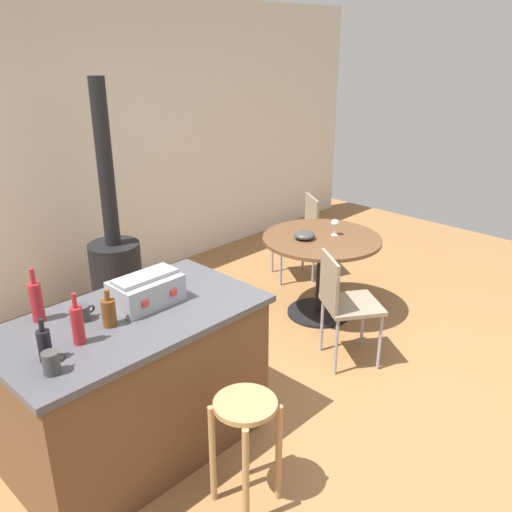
% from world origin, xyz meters
% --- Properties ---
extents(ground_plane, '(8.80, 8.80, 0.00)m').
position_xyz_m(ground_plane, '(0.00, 0.00, 0.00)').
color(ground_plane, olive).
extents(back_wall, '(8.00, 0.10, 2.70)m').
position_xyz_m(back_wall, '(0.00, 2.84, 1.35)').
color(back_wall, beige).
rests_on(back_wall, ground_plane).
extents(kitchen_island, '(1.48, 0.83, 0.92)m').
position_xyz_m(kitchen_island, '(-0.90, 0.58, 0.46)').
color(kitchen_island, brown).
rests_on(kitchen_island, ground_plane).
extents(wooden_stool, '(0.33, 0.33, 0.63)m').
position_xyz_m(wooden_stool, '(-0.74, -0.15, 0.46)').
color(wooden_stool, '#A37A4C').
rests_on(wooden_stool, ground_plane).
extents(dining_table, '(1.02, 1.02, 0.74)m').
position_xyz_m(dining_table, '(1.23, 0.88, 0.57)').
color(dining_table, black).
rests_on(dining_table, ground_plane).
extents(folding_chair_near, '(0.55, 0.55, 0.85)m').
position_xyz_m(folding_chair_near, '(1.75, 1.55, 0.50)').
color(folding_chair_near, '#7F705B').
rests_on(folding_chair_near, ground_plane).
extents(folding_chair_far, '(0.56, 0.56, 0.88)m').
position_xyz_m(folding_chair_far, '(0.74, 0.29, 0.52)').
color(folding_chair_far, '#7F705B').
rests_on(folding_chair_far, ground_plane).
extents(wood_stove, '(0.44, 0.45, 2.06)m').
position_xyz_m(wood_stove, '(-0.04, 2.13, 0.51)').
color(wood_stove, black).
rests_on(wood_stove, ground_plane).
extents(toolbox, '(0.39, 0.26, 0.18)m').
position_xyz_m(toolbox, '(-0.75, 0.63, 1.00)').
color(toolbox, gray).
rests_on(toolbox, kitchen_island).
extents(bottle_0, '(0.06, 0.06, 0.22)m').
position_xyz_m(bottle_0, '(-1.43, 0.49, 1.00)').
color(bottle_0, black).
rests_on(bottle_0, kitchen_island).
extents(bottle_1, '(0.07, 0.07, 0.21)m').
position_xyz_m(bottle_1, '(-1.03, 0.56, 1.00)').
color(bottle_1, '#603314').
rests_on(bottle_1, kitchen_island).
extents(bottle_2, '(0.07, 0.07, 0.30)m').
position_xyz_m(bottle_2, '(-1.27, 0.89, 1.03)').
color(bottle_2, maroon).
rests_on(bottle_2, kitchen_island).
extents(bottle_3, '(0.06, 0.06, 0.27)m').
position_xyz_m(bottle_3, '(-1.24, 0.52, 1.02)').
color(bottle_3, maroon).
rests_on(bottle_3, kitchen_island).
extents(cup_0, '(0.12, 0.08, 0.11)m').
position_xyz_m(cup_0, '(-1.46, 0.37, 0.97)').
color(cup_0, '#383838').
rests_on(cup_0, kitchen_island).
extents(cup_1, '(0.12, 0.09, 0.09)m').
position_xyz_m(cup_1, '(-1.10, 0.72, 0.96)').
color(cup_1, '#383838').
rests_on(cup_1, kitchen_island).
extents(wine_glass, '(0.07, 0.07, 0.14)m').
position_xyz_m(wine_glass, '(1.35, 0.84, 0.85)').
color(wine_glass, silver).
rests_on(wine_glass, dining_table).
extents(serving_bowl, '(0.18, 0.18, 0.07)m').
position_xyz_m(serving_bowl, '(1.09, 0.96, 0.77)').
color(serving_bowl, '#383838').
rests_on(serving_bowl, dining_table).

